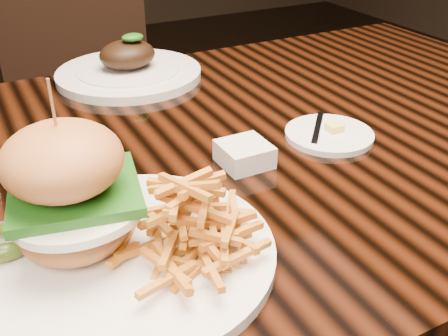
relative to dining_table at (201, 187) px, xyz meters
name	(u,v)px	position (x,y,z in m)	size (l,w,h in m)	color
dining_table	(201,187)	(0.00, 0.00, 0.00)	(1.60, 0.90, 0.75)	black
burger_plate	(126,216)	(-0.19, -0.21, 0.14)	(0.33, 0.33, 0.22)	white
side_saucer	(329,134)	(0.20, -0.07, 0.08)	(0.15, 0.15, 0.02)	white
ramekin	(244,154)	(0.04, -0.08, 0.09)	(0.07, 0.07, 0.03)	white
far_dish	(129,70)	(0.00, 0.35, 0.10)	(0.30, 0.30, 0.10)	white
chair_far	(83,89)	(0.01, 0.89, -0.13)	(0.52, 0.53, 0.95)	black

